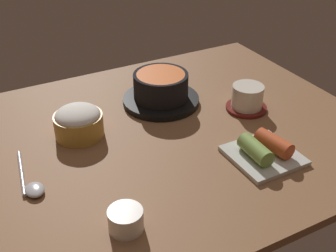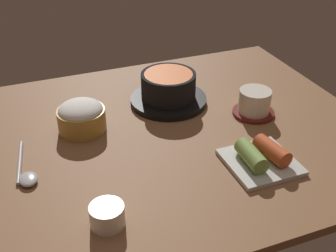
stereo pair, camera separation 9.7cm
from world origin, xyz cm
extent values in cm
cube|color=brown|center=(0.00, 0.00, 1.00)|extent=(100.00, 76.00, 2.00)
cylinder|color=black|center=(7.96, 12.96, 2.77)|extent=(19.46, 19.46, 1.55)
cylinder|color=black|center=(7.96, 12.96, 6.85)|extent=(13.77, 13.77, 6.59)
cylinder|color=#D15619|center=(7.96, 12.96, 9.84)|extent=(12.12, 12.12, 0.60)
cylinder|color=#B78C38|center=(-15.23, 8.23, 4.62)|extent=(10.99, 10.99, 5.25)
ellipsoid|color=white|center=(-15.23, 8.23, 7.25)|extent=(10.12, 10.12, 3.85)
cylinder|color=maroon|center=(25.28, 0.01, 2.40)|extent=(10.20, 10.20, 0.80)
cylinder|color=silver|center=(25.28, 0.01, 5.63)|extent=(7.75, 7.75, 5.66)
cylinder|color=#C6D18C|center=(25.28, 0.01, 8.16)|extent=(6.59, 6.59, 0.40)
cube|color=silver|center=(16.07, -18.28, 2.50)|extent=(13.79, 13.79, 1.00)
cylinder|color=#7A9E47|center=(13.66, -18.28, 4.80)|extent=(3.92, 8.41, 3.60)
cylinder|color=#C64C23|center=(18.48, -18.28, 4.80)|extent=(4.85, 8.74, 3.60)
cylinder|color=white|center=(-17.59, -23.47, 3.99)|extent=(6.08, 6.08, 3.99)
cylinder|color=#386B2D|center=(-17.59, -23.47, 5.69)|extent=(4.99, 4.99, 0.50)
cylinder|color=#B7B7BC|center=(-30.08, 0.43, 2.40)|extent=(2.79, 14.60, 0.80)
ellipsoid|color=#B7B7BC|center=(-29.09, -6.82, 2.72)|extent=(3.60, 4.68, 1.26)
camera|label=1|loc=(-36.60, -74.16, 56.51)|focal=46.56mm
camera|label=2|loc=(-27.83, -78.20, 56.51)|focal=46.56mm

